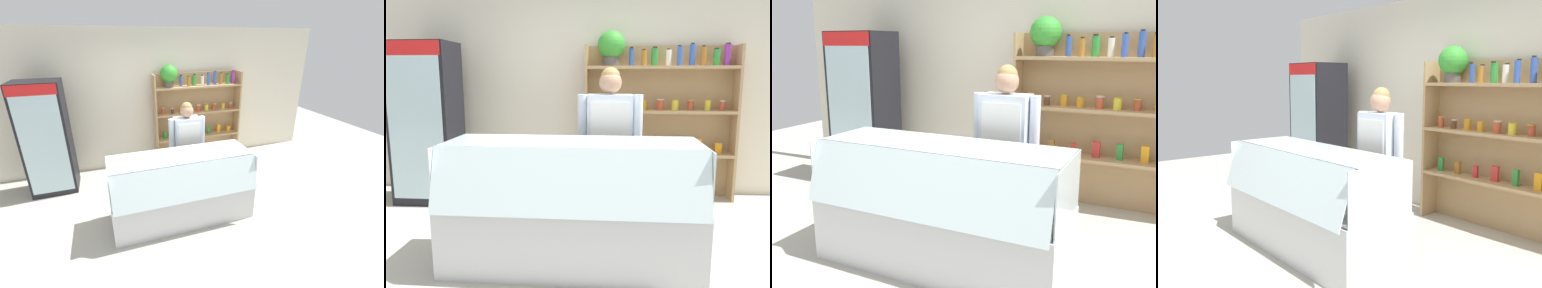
{
  "view_description": "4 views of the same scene",
  "coord_description": "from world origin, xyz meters",
  "views": [
    {
      "loc": [
        -1.11,
        -3.11,
        2.52
      ],
      "look_at": [
        0.09,
        0.42,
        0.96
      ],
      "focal_mm": 24.0,
      "sensor_mm": 36.0,
      "label": 1
    },
    {
      "loc": [
        0.07,
        -2.87,
        1.5
      ],
      "look_at": [
        -0.22,
        0.42,
        0.91
      ],
      "focal_mm": 35.0,
      "sensor_mm": 36.0,
      "label": 2
    },
    {
      "loc": [
        1.34,
        -2.82,
        1.76
      ],
      "look_at": [
        -0.34,
        0.6,
        0.86
      ],
      "focal_mm": 40.0,
      "sensor_mm": 36.0,
      "label": 3
    },
    {
      "loc": [
        3.11,
        -2.32,
        1.66
      ],
      "look_at": [
        -0.39,
        0.6,
        0.97
      ],
      "focal_mm": 40.0,
      "sensor_mm": 36.0,
      "label": 4
    }
  ],
  "objects": [
    {
      "name": "drinks_fridge",
      "position": [
        -2.12,
        1.41,
        0.95
      ],
      "size": [
        0.71,
        0.57,
        1.9
      ],
      "color": "black",
      "rests_on": "ground"
    },
    {
      "name": "ground_plane",
      "position": [
        0.0,
        0.0,
        0.0
      ],
      "size": [
        12.0,
        12.0,
        0.0
      ],
      "primitive_type": "plane",
      "color": "#B7B2A3"
    },
    {
      "name": "shelving_unit",
      "position": [
        0.57,
        1.78,
        1.19
      ],
      "size": [
        1.82,
        0.33,
        2.04
      ],
      "color": "tan",
      "rests_on": "ground"
    },
    {
      "name": "back_wall",
      "position": [
        0.0,
        2.02,
        1.35
      ],
      "size": [
        6.8,
        0.1,
        2.7
      ],
      "primitive_type": "cube",
      "color": "silver",
      "rests_on": "ground"
    },
    {
      "name": "deli_display_case",
      "position": [
        -0.23,
        -0.05,
        0.31
      ],
      "size": [
        2.0,
        0.8,
        1.01
      ],
      "color": "silver",
      "rests_on": "ground"
    },
    {
      "name": "shop_clerk",
      "position": [
        0.07,
        0.6,
        0.93
      ],
      "size": [
        0.6,
        0.25,
        1.59
      ],
      "color": "#383D51",
      "rests_on": "ground"
    }
  ]
}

